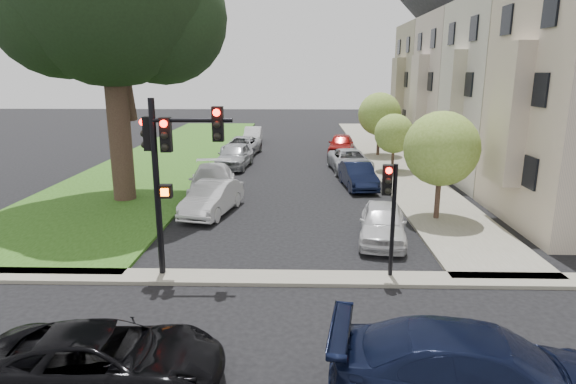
{
  "coord_description": "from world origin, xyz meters",
  "views": [
    {
      "loc": [
        0.42,
        -11.47,
        6.14
      ],
      "look_at": [
        0.0,
        5.0,
        2.0
      ],
      "focal_mm": 30.0,
      "sensor_mm": 36.0,
      "label": 1
    }
  ],
  "objects_px": {
    "traffic_signal_secondary": "(390,200)",
    "car_parked_1": "(358,175)",
    "car_cross_near": "(104,360)",
    "car_parked_3": "(341,144)",
    "car_cross_far": "(485,375)",
    "small_tree_c": "(380,114)",
    "car_parked_0": "(383,223)",
    "small_tree_b": "(394,134)",
    "car_parked_9": "(253,135)",
    "car_parked_7": "(235,156)",
    "car_parked_2": "(350,161)",
    "traffic_signal_main": "(170,157)",
    "car_parked_5": "(212,198)",
    "small_tree_a": "(441,149)",
    "car_parked_6": "(212,182)",
    "car_parked_8": "(242,146)"
  },
  "relations": [
    {
      "from": "car_parked_9",
      "to": "small_tree_c",
      "type": "bearing_deg",
      "value": -36.1
    },
    {
      "from": "small_tree_a",
      "to": "car_parked_6",
      "type": "xyz_separation_m",
      "value": [
        -10.15,
        3.57,
        -2.28
      ]
    },
    {
      "from": "traffic_signal_main",
      "to": "car_cross_far",
      "type": "xyz_separation_m",
      "value": [
        7.15,
        -6.02,
        -2.92
      ]
    },
    {
      "from": "traffic_signal_main",
      "to": "small_tree_a",
      "type": "bearing_deg",
      "value": 31.83
    },
    {
      "from": "traffic_signal_main",
      "to": "car_parked_9",
      "type": "bearing_deg",
      "value": 90.78
    },
    {
      "from": "small_tree_a",
      "to": "small_tree_b",
      "type": "distance_m",
      "value": 10.09
    },
    {
      "from": "car_parked_3",
      "to": "car_parked_9",
      "type": "bearing_deg",
      "value": 148.31
    },
    {
      "from": "small_tree_b",
      "to": "car_parked_2",
      "type": "xyz_separation_m",
      "value": [
        -2.64,
        0.16,
        -1.73
      ]
    },
    {
      "from": "car_cross_far",
      "to": "small_tree_c",
      "type": "bearing_deg",
      "value": 4.23
    },
    {
      "from": "traffic_signal_main",
      "to": "car_cross_far",
      "type": "bearing_deg",
      "value": -40.11
    },
    {
      "from": "traffic_signal_main",
      "to": "car_parked_2",
      "type": "relative_size",
      "value": 1.09
    },
    {
      "from": "car_parked_9",
      "to": "car_parked_7",
      "type": "bearing_deg",
      "value": -91.78
    },
    {
      "from": "car_cross_far",
      "to": "car_parked_8",
      "type": "xyz_separation_m",
      "value": [
        -7.75,
        27.98,
        -0.12
      ]
    },
    {
      "from": "car_cross_near",
      "to": "traffic_signal_main",
      "type": "bearing_deg",
      "value": -4.44
    },
    {
      "from": "small_tree_a",
      "to": "car_parked_3",
      "type": "xyz_separation_m",
      "value": [
        -2.67,
        16.75,
        -2.3
      ]
    },
    {
      "from": "car_cross_far",
      "to": "car_cross_near",
      "type": "bearing_deg",
      "value": 94.98
    },
    {
      "from": "car_cross_near",
      "to": "car_parked_3",
      "type": "height_order",
      "value": "car_parked_3"
    },
    {
      "from": "car_parked_0",
      "to": "traffic_signal_main",
      "type": "bearing_deg",
      "value": -144.94
    },
    {
      "from": "car_cross_far",
      "to": "car_parked_1",
      "type": "xyz_separation_m",
      "value": [
        -0.23,
        17.79,
        -0.13
      ]
    },
    {
      "from": "car_cross_far",
      "to": "car_parked_0",
      "type": "xyz_separation_m",
      "value": [
        -0.28,
        9.39,
        -0.11
      ]
    },
    {
      "from": "traffic_signal_main",
      "to": "car_parked_7",
      "type": "relative_size",
      "value": 1.15
    },
    {
      "from": "car_cross_near",
      "to": "small_tree_b",
      "type": "bearing_deg",
      "value": -28.25
    },
    {
      "from": "car_parked_8",
      "to": "car_parked_9",
      "type": "xyz_separation_m",
      "value": [
        0.21,
        6.8,
        -0.02
      ]
    },
    {
      "from": "small_tree_b",
      "to": "small_tree_c",
      "type": "distance_m",
      "value": 5.86
    },
    {
      "from": "car_parked_6",
      "to": "car_parked_2",
      "type": "bearing_deg",
      "value": 33.91
    },
    {
      "from": "car_parked_1",
      "to": "car_cross_far",
      "type": "bearing_deg",
      "value": -95.33
    },
    {
      "from": "small_tree_b",
      "to": "car_parked_9",
      "type": "xyz_separation_m",
      "value": [
        -9.97,
        12.75,
        -1.75
      ]
    },
    {
      "from": "traffic_signal_secondary",
      "to": "car_parked_1",
      "type": "bearing_deg",
      "value": 87.64
    },
    {
      "from": "car_parked_8",
      "to": "car_parked_1",
      "type": "bearing_deg",
      "value": -47.09
    },
    {
      "from": "small_tree_a",
      "to": "car_cross_near",
      "type": "bearing_deg",
      "value": -130.01
    },
    {
      "from": "small_tree_c",
      "to": "car_parked_0",
      "type": "bearing_deg",
      "value": -98.33
    },
    {
      "from": "small_tree_b",
      "to": "traffic_signal_secondary",
      "type": "bearing_deg",
      "value": -101.06
    },
    {
      "from": "small_tree_c",
      "to": "traffic_signal_secondary",
      "type": "distance_m",
      "value": 22.11
    },
    {
      "from": "car_parked_5",
      "to": "car_parked_8",
      "type": "relative_size",
      "value": 0.86
    },
    {
      "from": "car_parked_1",
      "to": "car_parked_2",
      "type": "xyz_separation_m",
      "value": [
        0.01,
        4.4,
        0.01
      ]
    },
    {
      "from": "car_parked_5",
      "to": "car_parked_9",
      "type": "bearing_deg",
      "value": 102.6
    },
    {
      "from": "small_tree_b",
      "to": "car_cross_near",
      "type": "relative_size",
      "value": 0.77
    },
    {
      "from": "small_tree_a",
      "to": "car_parked_8",
      "type": "bearing_deg",
      "value": 122.43
    },
    {
      "from": "traffic_signal_secondary",
      "to": "car_cross_near",
      "type": "relative_size",
      "value": 0.75
    },
    {
      "from": "small_tree_b",
      "to": "car_parked_7",
      "type": "distance_m",
      "value": 10.26
    },
    {
      "from": "small_tree_c",
      "to": "car_cross_far",
      "type": "relative_size",
      "value": 0.83
    },
    {
      "from": "traffic_signal_main",
      "to": "car_parked_3",
      "type": "xyz_separation_m",
      "value": [
        6.91,
        22.7,
        -2.96
      ]
    },
    {
      "from": "car_parked_2",
      "to": "car_parked_5",
      "type": "relative_size",
      "value": 1.15
    },
    {
      "from": "small_tree_b",
      "to": "car_parked_9",
      "type": "distance_m",
      "value": 16.27
    },
    {
      "from": "car_parked_3",
      "to": "traffic_signal_secondary",
      "type": "bearing_deg",
      "value": -83.16
    },
    {
      "from": "small_tree_b",
      "to": "traffic_signal_main",
      "type": "height_order",
      "value": "traffic_signal_main"
    },
    {
      "from": "car_cross_far",
      "to": "car_parked_6",
      "type": "height_order",
      "value": "car_cross_far"
    },
    {
      "from": "car_parked_9",
      "to": "car_parked_3",
      "type": "bearing_deg",
      "value": -41.02
    },
    {
      "from": "car_parked_2",
      "to": "small_tree_c",
      "type": "bearing_deg",
      "value": 59.94
    },
    {
      "from": "car_parked_1",
      "to": "car_parked_7",
      "type": "relative_size",
      "value": 0.88
    }
  ]
}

